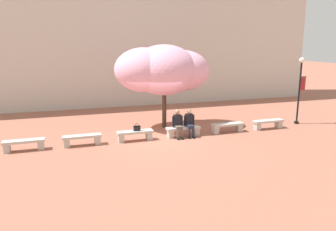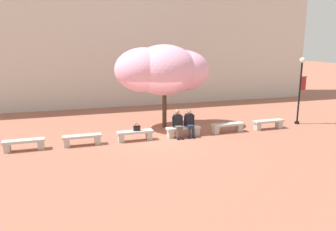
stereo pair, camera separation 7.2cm
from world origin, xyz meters
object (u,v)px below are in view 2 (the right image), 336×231
Objects in this scene: stone_bench_near_west at (82,139)px; cherry_tree_main at (163,70)px; stone_bench_center at (135,134)px; lamp_post_with_banner at (300,84)px; person_seated_left at (178,123)px; stone_bench_near_east at (183,130)px; handbag at (137,128)px; stone_bench_east_end at (228,126)px; stone_bench_far_east at (268,123)px; person_seated_right at (190,122)px; stone_bench_west_end at (24,143)px.

cherry_tree_main is at bearing 24.88° from stone_bench_near_west.
lamp_post_with_banner reaches higher than stone_bench_center.
stone_bench_near_west is 1.25× the size of person_seated_left.
handbag is (-2.20, 0.01, 0.28)m from stone_bench_near_east.
stone_bench_far_east is (2.29, 0.00, 0.00)m from stone_bench_east_end.
stone_bench_near_west is 4.76× the size of handbag.
cherry_tree_main reaches higher than stone_bench_far_east.
stone_bench_center is at bearing 178.81° from person_seated_right.
stone_bench_near_west is at bearing 180.00° from stone_bench_near_east.
stone_bench_near_west and stone_bench_east_end have the same top height.
stone_bench_far_east is at bearing 0.71° from person_seated_right.
cherry_tree_main is (4.17, 1.93, 2.64)m from stone_bench_near_west.
person_seated_right reaches higher than stone_bench_near_east.
stone_bench_west_end is 1.00× the size of stone_bench_near_west.
stone_bench_east_end is at bearing -0.07° from handbag.
stone_bench_near_west is 11.42m from lamp_post_with_banner.
stone_bench_center and stone_bench_east_end have the same top height.
stone_bench_west_end is at bearing 180.00° from stone_bench_near_east.
stone_bench_near_west is at bearing 180.00° from stone_bench_east_end.
person_seated_right is 2.48m from handbag.
stone_bench_east_end is (9.15, 0.00, 0.00)m from stone_bench_west_end.
cherry_tree_main is (-0.69, 1.99, 2.24)m from person_seated_right.
stone_bench_near_west is 1.25× the size of person_seated_right.
stone_bench_center is 1.00× the size of stone_bench_near_east.
handbag is (-1.91, 0.06, -0.12)m from person_seated_left.
stone_bench_center is 1.00× the size of stone_bench_far_east.
cherry_tree_main is 1.37× the size of lamp_post_with_banner.
stone_bench_east_end and stone_bench_far_east have the same top height.
cherry_tree_main is (-2.69, 1.93, 2.64)m from stone_bench_east_end.
stone_bench_near_west is 4.30m from person_seated_left.
cherry_tree_main is at bearing 101.87° from stone_bench_near_east.
person_seated_left is at bearing -1.53° from stone_bench_center.
handbag is at bearing -177.12° from lamp_post_with_banner.
lamp_post_with_banner reaches higher than stone_bench_near_west.
stone_bench_east_end is at bearing 1.19° from person_seated_left.
handbag is at bearing 0.12° from stone_bench_near_west.
cherry_tree_main is (1.79, 1.93, 2.36)m from handbag.
stone_bench_near_west is 4.87m from person_seated_right.
stone_bench_near_east is at bearing -0.13° from handbag.
stone_bench_far_east is 4.76× the size of handbag.
stone_bench_center is 6.86m from stone_bench_far_east.
stone_bench_near_east is at bearing 0.00° from stone_bench_near_west.
stone_bench_east_end is 0.33× the size of cherry_tree_main.
handbag reaches higher than stone_bench_center.
stone_bench_near_east is 1.25× the size of person_seated_right.
stone_bench_east_end is (6.86, 0.00, 0.00)m from stone_bench_near_west.
lamp_post_with_banner is at bearing 3.87° from stone_bench_near_east.
cherry_tree_main reaches higher than stone_bench_near_east.
stone_bench_near_east is (6.86, 0.00, 0.00)m from stone_bench_west_end.
stone_bench_west_end is at bearing 179.57° from person_seated_right.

